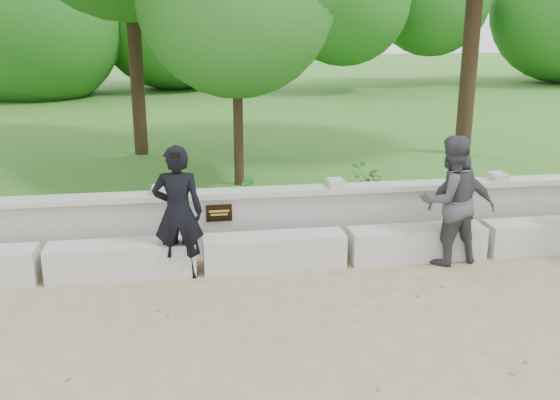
{
  "coord_description": "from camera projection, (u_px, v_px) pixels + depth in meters",
  "views": [
    {
      "loc": [
        -0.14,
        -5.87,
        3.25
      ],
      "look_at": [
        1.08,
        1.92,
        0.93
      ],
      "focal_mm": 40.0,
      "sensor_mm": 36.0,
      "label": 1
    }
  ],
  "objects": [
    {
      "name": "ground",
      "position": [
        206.0,
        341.0,
        6.5
      ],
      "size": [
        80.0,
        80.0,
        0.0
      ],
      "primitive_type": "plane",
      "color": "#9E8961",
      "rests_on": "ground"
    },
    {
      "name": "lawn",
      "position": [
        188.0,
        120.0,
        19.73
      ],
      "size": [
        40.0,
        22.0,
        0.25
      ],
      "primitive_type": "cube",
      "color": "#296119",
      "rests_on": "ground"
    },
    {
      "name": "concrete_bench",
      "position": [
        200.0,
        255.0,
        8.24
      ],
      "size": [
        11.9,
        0.45,
        0.45
      ],
      "color": "#B7B4AD",
      "rests_on": "ground"
    },
    {
      "name": "parapet_wall",
      "position": [
        198.0,
        222.0,
        8.83
      ],
      "size": [
        12.5,
        0.35,
        0.9
      ],
      "color": "#ACAAA3",
      "rests_on": "ground"
    },
    {
      "name": "man_main",
      "position": [
        178.0,
        212.0,
        7.89
      ],
      "size": [
        0.68,
        0.61,
        1.75
      ],
      "color": "black",
      "rests_on": "ground"
    },
    {
      "name": "visitor_left",
      "position": [
        449.0,
        200.0,
        8.37
      ],
      "size": [
        0.97,
        0.82,
        1.77
      ],
      "color": "#3B3C40",
      "rests_on": "ground"
    },
    {
      "name": "visitor_right",
      "position": [
        461.0,
        207.0,
        8.52
      ],
      "size": [
        0.95,
        0.6,
        1.5
      ],
      "color": "#424247",
      "rests_on": "ground"
    },
    {
      "name": "shrub_b",
      "position": [
        246.0,
        192.0,
        10.08
      ],
      "size": [
        0.28,
        0.33,
        0.54
      ],
      "primitive_type": "imported",
      "rotation": [
        0.0,
        0.0,
        1.71
      ],
      "color": "#2F7C2A",
      "rests_on": "lawn"
    },
    {
      "name": "shrub_c",
      "position": [
        369.0,
        182.0,
        10.54
      ],
      "size": [
        0.67,
        0.62,
        0.62
      ],
      "primitive_type": "imported",
      "rotation": [
        0.0,
        0.0,
        3.43
      ],
      "color": "#2F7C2A",
      "rests_on": "lawn"
    }
  ]
}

